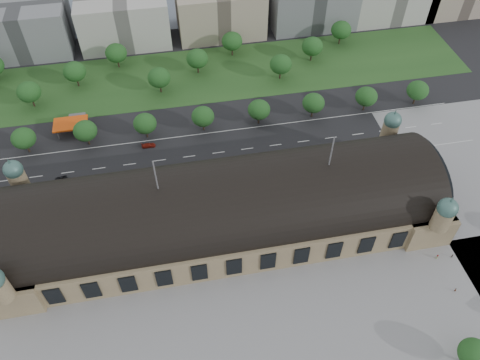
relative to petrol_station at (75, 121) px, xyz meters
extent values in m
plane|color=black|center=(53.91, -65.28, -2.95)|extent=(900.00, 900.00, 0.00)
cube|color=#94825C|center=(53.91, -65.28, 3.05)|extent=(150.00, 40.00, 12.00)
cube|color=#94825C|center=(-13.09, -65.28, 3.05)|extent=(16.00, 43.00, 12.00)
cube|color=#94825C|center=(120.91, -65.28, 3.05)|extent=(16.00, 43.00, 12.00)
cylinder|color=black|center=(53.91, -65.28, 9.05)|extent=(144.00, 37.60, 37.60)
cylinder|color=black|center=(126.91, -65.28, 11.05)|extent=(1.20, 32.00, 32.00)
cylinder|color=#94825C|center=(-13.09, -44.28, 13.05)|extent=(6.00, 6.00, 8.00)
sphere|color=#406861|center=(-13.09, -44.28, 18.55)|extent=(6.40, 6.40, 6.40)
cone|color=#406861|center=(-13.09, -44.28, 22.55)|extent=(1.00, 1.00, 2.50)
cylinder|color=#94825C|center=(120.91, -44.28, 13.05)|extent=(6.00, 6.00, 8.00)
sphere|color=#406861|center=(120.91, -44.28, 18.55)|extent=(6.40, 6.40, 6.40)
cone|color=#406861|center=(120.91, -44.28, 22.55)|extent=(1.00, 1.00, 2.50)
cylinder|color=#94825C|center=(-13.09, -86.28, 13.05)|extent=(6.00, 6.00, 8.00)
cylinder|color=#94825C|center=(120.91, -86.28, 13.05)|extent=(6.00, 6.00, 8.00)
sphere|color=#406861|center=(120.91, -86.28, 18.55)|extent=(6.40, 6.40, 6.40)
cone|color=#406861|center=(120.91, -86.28, 22.55)|extent=(1.00, 1.00, 2.50)
cylinder|color=#59595B|center=(33.91, -65.28, 28.55)|extent=(0.50, 0.50, 12.00)
cylinder|color=#59595B|center=(88.91, -65.28, 28.55)|extent=(0.50, 0.50, 12.00)
cube|color=gray|center=(63.91, -109.28, -2.95)|extent=(190.00, 48.00, 0.12)
cube|color=black|center=(33.91, -27.28, -2.95)|extent=(260.00, 26.00, 0.10)
cube|color=#234A1D|center=(38.91, 27.72, -2.95)|extent=(300.00, 45.00, 0.10)
cube|color=#DB490C|center=(-1.09, -3.28, 1.75)|extent=(14.00, 9.00, 0.70)
cube|color=#59595B|center=(0.91, 2.72, -1.35)|extent=(7.00, 5.00, 3.20)
cylinder|color=#59595B|center=(-6.59, -0.08, -0.75)|extent=(0.50, 0.50, 4.40)
cylinder|color=#59595B|center=(4.41, -0.08, -0.75)|extent=(0.50, 0.50, 4.40)
cylinder|color=#59595B|center=(-6.59, -6.48, -0.75)|extent=(0.50, 0.50, 4.40)
cylinder|color=#59595B|center=(4.41, -6.48, -0.75)|extent=(0.50, 0.50, 4.40)
cube|color=slate|center=(-26.09, 67.72, 9.05)|extent=(45.00, 32.00, 24.00)
cube|color=#BAB8B1|center=(23.91, 67.72, 9.05)|extent=(45.00, 32.00, 24.00)
cube|color=tan|center=(73.91, 67.72, 9.05)|extent=(45.00, 32.00, 24.00)
cube|color=slate|center=(123.91, 67.72, 9.05)|extent=(45.00, 32.00, 24.00)
cylinder|color=#2D2116|center=(-18.09, -12.28, -0.79)|extent=(0.70, 0.70, 4.32)
ellipsoid|color=#1D4E1C|center=(-18.09, -12.28, 4.49)|extent=(9.60, 9.60, 8.16)
cylinder|color=#2D2116|center=(5.91, -12.28, -0.79)|extent=(0.70, 0.70, 4.32)
ellipsoid|color=#1D4E1C|center=(5.91, -12.28, 4.49)|extent=(9.60, 9.60, 8.16)
cylinder|color=#2D2116|center=(29.91, -12.28, -0.79)|extent=(0.70, 0.70, 4.32)
ellipsoid|color=#1D4E1C|center=(29.91, -12.28, 4.49)|extent=(9.60, 9.60, 8.16)
cylinder|color=#2D2116|center=(53.91, -12.28, -0.79)|extent=(0.70, 0.70, 4.32)
ellipsoid|color=#1D4E1C|center=(53.91, -12.28, 4.49)|extent=(9.60, 9.60, 8.16)
cylinder|color=#2D2116|center=(77.91, -12.28, -0.79)|extent=(0.70, 0.70, 4.32)
ellipsoid|color=#1D4E1C|center=(77.91, -12.28, 4.49)|extent=(9.60, 9.60, 8.16)
cylinder|color=#2D2116|center=(101.91, -12.28, -0.79)|extent=(0.70, 0.70, 4.32)
ellipsoid|color=#1D4E1C|center=(101.91, -12.28, 4.49)|extent=(9.60, 9.60, 8.16)
cylinder|color=#2D2116|center=(125.91, -12.28, -0.79)|extent=(0.70, 0.70, 4.32)
ellipsoid|color=#1D4E1C|center=(125.91, -12.28, 4.49)|extent=(9.60, 9.60, 8.16)
cylinder|color=#2D2116|center=(149.91, -12.28, -0.79)|extent=(0.70, 0.70, 4.32)
ellipsoid|color=#1D4E1C|center=(149.91, -12.28, 4.49)|extent=(9.60, 9.60, 8.16)
cylinder|color=#2D2116|center=(-19.09, 17.72, -0.61)|extent=(0.70, 0.70, 4.68)
ellipsoid|color=#1D4E1C|center=(-19.09, 17.72, 5.11)|extent=(10.40, 10.40, 8.84)
cylinder|color=#2D2116|center=(-0.09, 29.72, -0.61)|extent=(0.70, 0.70, 4.68)
ellipsoid|color=#1D4E1C|center=(-0.09, 29.72, 5.11)|extent=(10.40, 10.40, 8.84)
cylinder|color=#2D2116|center=(18.91, 41.72, -0.61)|extent=(0.70, 0.70, 4.68)
ellipsoid|color=#1D4E1C|center=(18.91, 41.72, 5.11)|extent=(10.40, 10.40, 8.84)
cylinder|color=#2D2116|center=(37.91, 17.72, -0.61)|extent=(0.70, 0.70, 4.68)
ellipsoid|color=#1D4E1C|center=(37.91, 17.72, 5.11)|extent=(10.40, 10.40, 8.84)
cylinder|color=#2D2116|center=(56.91, 29.72, -0.61)|extent=(0.70, 0.70, 4.68)
ellipsoid|color=#1D4E1C|center=(56.91, 29.72, 5.11)|extent=(10.40, 10.40, 8.84)
cylinder|color=#2D2116|center=(75.91, 41.72, -0.61)|extent=(0.70, 0.70, 4.68)
ellipsoid|color=#1D4E1C|center=(75.91, 41.72, 5.11)|extent=(10.40, 10.40, 8.84)
cylinder|color=#2D2116|center=(94.91, 17.72, -0.61)|extent=(0.70, 0.70, 4.68)
ellipsoid|color=#1D4E1C|center=(94.91, 17.72, 5.11)|extent=(10.40, 10.40, 8.84)
cylinder|color=#2D2116|center=(113.91, 29.72, -0.61)|extent=(0.70, 0.70, 4.68)
ellipsoid|color=#1D4E1C|center=(113.91, 29.72, 5.11)|extent=(10.40, 10.40, 8.84)
cylinder|color=#2D2116|center=(132.91, 41.72, -0.61)|extent=(0.70, 0.70, 4.68)
ellipsoid|color=#1D4E1C|center=(132.91, 41.72, 5.11)|extent=(10.40, 10.40, 8.84)
ellipsoid|color=#1D4E1C|center=(113.91, -125.28, 3.87)|extent=(9.00, 9.00, 7.65)
imported|color=black|center=(-4.35, -30.66, -2.31)|extent=(4.83, 2.71, 1.28)
imported|color=maroon|center=(30.10, -18.40, -2.14)|extent=(5.59, 2.29, 1.62)
imported|color=#171F40|center=(61.84, -32.27, -2.25)|extent=(4.16, 1.74, 1.40)
imported|color=black|center=(-22.20, -41.73, -2.17)|extent=(4.78, 4.22, 1.57)
imported|color=maroon|center=(-13.17, -40.28, -2.20)|extent=(5.94, 4.60, 1.50)
imported|color=#161F3F|center=(15.45, -40.28, -2.27)|extent=(4.82, 4.42, 1.35)
imported|color=slate|center=(-2.64, -42.56, -2.24)|extent=(4.34, 3.89, 1.42)
imported|color=silver|center=(8.43, -43.27, -2.12)|extent=(5.29, 3.57, 1.65)
imported|color=gray|center=(0.98, -40.28, -2.17)|extent=(6.11, 5.37, 1.57)
imported|color=black|center=(32.84, -43.23, -2.23)|extent=(5.13, 4.72, 1.44)
imported|color=red|center=(51.64, -38.28, -1.38)|extent=(11.45, 3.38, 3.15)
imported|color=beige|center=(61.42, -38.28, -1.40)|extent=(11.33, 3.63, 3.10)
imported|color=beige|center=(68.71, -38.28, -1.28)|extent=(12.13, 3.65, 3.33)
imported|color=gray|center=(121.96, -91.04, -1.97)|extent=(1.03, 0.69, 1.96)
imported|color=gray|center=(122.00, -103.49, -2.12)|extent=(0.53, 0.68, 1.65)
imported|color=gray|center=(127.14, -91.54, -2.17)|extent=(0.82, 0.86, 1.56)
camera|label=1|loc=(41.09, -163.14, 131.03)|focal=35.00mm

